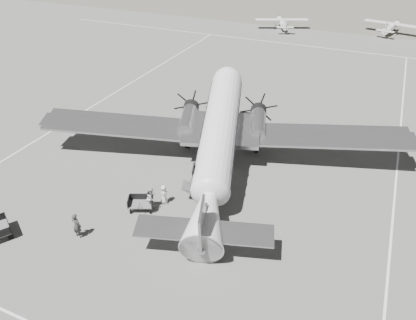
# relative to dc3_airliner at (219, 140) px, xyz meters

# --- Properties ---
(ground) EXTENTS (260.00, 260.00, 0.00)m
(ground) POSITION_rel_dc3_airliner_xyz_m (1.02, -2.66, -2.88)
(ground) COLOR slate
(ground) RESTS_ON ground
(taxi_line_right) EXTENTS (0.15, 80.00, 0.01)m
(taxi_line_right) POSITION_rel_dc3_airliner_xyz_m (13.02, -2.66, -2.87)
(taxi_line_right) COLOR silver
(taxi_line_right) RESTS_ON ground
(taxi_line_left) EXTENTS (0.15, 60.00, 0.01)m
(taxi_line_left) POSITION_rel_dc3_airliner_xyz_m (-16.98, 7.34, -2.87)
(taxi_line_left) COLOR silver
(taxi_line_left) RESTS_ON ground
(taxi_line_horizon) EXTENTS (90.00, 0.15, 0.01)m
(taxi_line_horizon) POSITION_rel_dc3_airliner_xyz_m (1.02, 37.34, -2.87)
(taxi_line_horizon) COLOR silver
(taxi_line_horizon) RESTS_ON ground
(dc3_airliner) EXTENTS (35.05, 28.93, 5.76)m
(dc3_airliner) POSITION_rel_dc3_airliner_xyz_m (0.00, 0.00, 0.00)
(dc3_airliner) COLOR #ABABAD
(dc3_airliner) RESTS_ON ground
(light_plane_left) EXTENTS (11.27, 10.41, 1.88)m
(light_plane_left) POSITION_rel_dc3_airliner_xyz_m (-7.16, 45.40, -1.94)
(light_plane_left) COLOR silver
(light_plane_left) RESTS_ON ground
(light_plane_right) EXTENTS (10.81, 9.51, 1.93)m
(light_plane_right) POSITION_rel_dc3_airliner_xyz_m (10.18, 49.74, -1.91)
(light_plane_right) COLOR silver
(light_plane_right) RESTS_ON ground
(baggage_cart_near) EXTENTS (2.12, 1.86, 1.00)m
(baggage_cart_near) POSITION_rel_dc3_airliner_xyz_m (-3.04, -6.60, -2.38)
(baggage_cart_near) COLOR #5C5C5C
(baggage_cart_near) RESTS_ON ground
(baggage_cart_far) EXTENTS (2.29, 2.12, 1.06)m
(baggage_cart_far) POSITION_rel_dc3_airliner_xyz_m (-9.82, -12.44, -2.35)
(baggage_cart_far) COLOR #5C5C5C
(baggage_cart_far) RESTS_ON ground
(ground_crew) EXTENTS (0.69, 0.48, 1.81)m
(ground_crew) POSITION_rel_dc3_airliner_xyz_m (-5.23, -10.55, -1.97)
(ground_crew) COLOR #323232
(ground_crew) RESTS_ON ground
(ramp_agent) EXTENTS (0.74, 0.91, 1.74)m
(ramp_agent) POSITION_rel_dc3_airliner_xyz_m (-2.42, -6.14, -2.01)
(ramp_agent) COLOR #BABBB8
(ramp_agent) RESTS_ON ground
(passenger) EXTENTS (0.66, 0.82, 1.45)m
(passenger) POSITION_rel_dc3_airliner_xyz_m (-1.94, -5.27, -2.15)
(passenger) COLOR silver
(passenger) RESTS_ON ground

